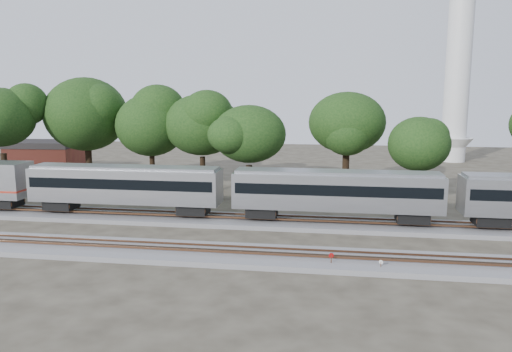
{
  "coord_description": "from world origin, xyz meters",
  "views": [
    {
      "loc": [
        6.72,
        -38.69,
        12.01
      ],
      "look_at": [
        0.02,
        5.0,
        4.66
      ],
      "focal_mm": 35.0,
      "sensor_mm": 36.0,
      "label": 1
    }
  ],
  "objects": [
    {
      "name": "ground",
      "position": [
        0.0,
        0.0,
        0.0
      ],
      "size": [
        160.0,
        160.0,
        0.0
      ],
      "primitive_type": "plane",
      "color": "#383328",
      "rests_on": "ground"
    },
    {
      "name": "track_far",
      "position": [
        0.0,
        6.0,
        0.21
      ],
      "size": [
        160.0,
        5.0,
        0.73
      ],
      "color": "slate",
      "rests_on": "ground"
    },
    {
      "name": "track_near",
      "position": [
        0.0,
        -4.0,
        0.21
      ],
      "size": [
        160.0,
        5.0,
        0.73
      ],
      "color": "slate",
      "rests_on": "ground"
    },
    {
      "name": "switch_stand_red",
      "position": [
        6.85,
        -5.21,
        0.71
      ],
      "size": [
        0.34,
        0.15,
        1.11
      ],
      "rotation": [
        0.0,
        0.0,
        0.33
      ],
      "color": "#512D19",
      "rests_on": "ground"
    },
    {
      "name": "switch_stand_white",
      "position": [
        10.19,
        -5.47,
        0.55
      ],
      "size": [
        0.27,
        0.12,
        0.87
      ],
      "rotation": [
        0.0,
        0.0,
        -0.36
      ],
      "color": "#512D19",
      "rests_on": "ground"
    },
    {
      "name": "switch_lever",
      "position": [
        7.01,
        -5.79,
        0.15
      ],
      "size": [
        0.54,
        0.37,
        0.3
      ],
      "primitive_type": "cube",
      "rotation": [
        0.0,
        0.0,
        0.14
      ],
      "color": "#512D19",
      "rests_on": "ground"
    },
    {
      "name": "brick_building",
      "position": [
        -36.77,
        31.35,
        2.42
      ],
      "size": [
        10.48,
        7.75,
        4.8
      ],
      "rotation": [
        0.0,
        0.0,
        0.07
      ],
      "color": "brown",
      "rests_on": "ground"
    },
    {
      "name": "tree_0",
      "position": [
        -31.78,
        14.76,
        9.21
      ],
      "size": [
        9.38,
        9.38,
        13.22
      ],
      "color": "black",
      "rests_on": "ground"
    },
    {
      "name": "tree_1",
      "position": [
        -24.26,
        20.99,
        9.36
      ],
      "size": [
        9.53,
        9.53,
        13.43
      ],
      "color": "black",
      "rests_on": "ground"
    },
    {
      "name": "tree_2",
      "position": [
        -15.3,
        19.88,
        8.11
      ],
      "size": [
        8.26,
        8.26,
        11.65
      ],
      "color": "black",
      "rests_on": "ground"
    },
    {
      "name": "tree_3",
      "position": [
        -8.66,
        19.14,
        8.27
      ],
      "size": [
        8.43,
        8.43,
        11.88
      ],
      "color": "black",
      "rests_on": "ground"
    },
    {
      "name": "tree_4",
      "position": [
        -2.41,
        15.69,
        7.53
      ],
      "size": [
        7.67,
        7.67,
        10.81
      ],
      "color": "black",
      "rests_on": "ground"
    },
    {
      "name": "tree_5",
      "position": [
        8.44,
        22.72,
        8.49
      ],
      "size": [
        8.65,
        8.65,
        12.19
      ],
      "color": "black",
      "rests_on": "ground"
    },
    {
      "name": "tree_6",
      "position": [
        15.87,
        16.25,
        6.64
      ],
      "size": [
        6.77,
        6.77,
        9.55
      ],
      "color": "black",
      "rests_on": "ground"
    }
  ]
}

